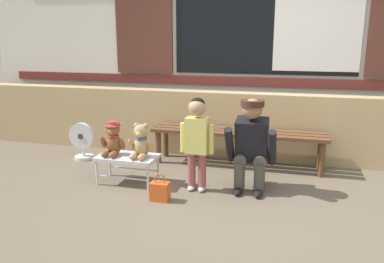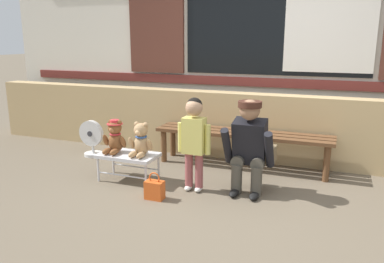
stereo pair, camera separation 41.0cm
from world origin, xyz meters
TOP-DOWN VIEW (x-y plane):
  - ground_plane at (0.00, 0.00)m, footprint 60.00×60.00m
  - brick_low_wall at (0.00, 1.43)m, footprint 8.19×0.25m
  - shop_facade at (0.00, 1.94)m, footprint 8.35×0.26m
  - wooden_bench_long at (-0.19, 1.06)m, footprint 2.10×0.40m
  - small_display_bench at (-1.24, 0.18)m, footprint 0.64×0.36m
  - teddy_bear_with_hat at (-1.40, 0.18)m, footprint 0.28×0.27m
  - teddy_bear_plain at (-1.08, 0.18)m, footprint 0.28×0.26m
  - child_standing at (-0.47, 0.17)m, footprint 0.35×0.18m
  - adult_crouching at (0.06, 0.34)m, footprint 0.50×0.49m
  - handbag_on_ground at (-0.74, -0.18)m, footprint 0.18×0.11m
  - floor_fan at (-2.15, 0.79)m, footprint 0.34×0.24m

SIDE VIEW (x-z plane):
  - ground_plane at x=0.00m, z-range 0.00..0.00m
  - handbag_on_ground at x=-0.74m, z-range -0.04..0.23m
  - floor_fan at x=-2.15m, z-range 0.00..0.48m
  - small_display_bench at x=-1.24m, z-range 0.12..0.42m
  - wooden_bench_long at x=-0.19m, z-range 0.15..0.59m
  - brick_low_wall at x=0.00m, z-range 0.00..0.85m
  - teddy_bear_plain at x=-1.08m, z-range 0.28..0.65m
  - teddy_bear_with_hat at x=-1.40m, z-range 0.29..0.65m
  - adult_crouching at x=0.06m, z-range 0.01..0.96m
  - child_standing at x=-0.47m, z-range 0.11..1.07m
  - shop_facade at x=0.00m, z-range 0.02..3.30m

